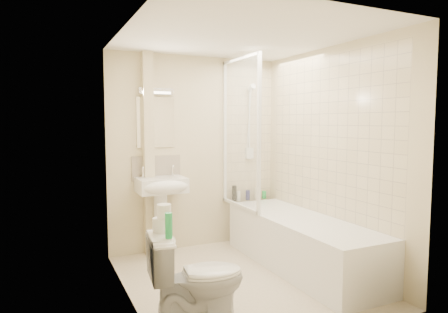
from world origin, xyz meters
name	(u,v)px	position (x,y,z in m)	size (l,w,h in m)	color
floor	(241,280)	(0.00, 0.00, 0.00)	(2.50, 2.50, 0.00)	beige
wall_back	(196,153)	(0.00, 1.25, 1.20)	(2.20, 0.02, 2.40)	beige
wall_left	(128,167)	(-1.10, 0.00, 1.20)	(0.02, 2.50, 2.40)	beige
wall_right	(330,157)	(1.10, 0.00, 1.20)	(0.02, 2.50, 2.40)	beige
ceiling	(242,36)	(0.00, 0.00, 2.40)	(2.20, 2.50, 0.02)	white
tile_back	(248,134)	(0.75, 1.24, 1.42)	(0.70, 0.01, 1.75)	beige
tile_right	(328,137)	(1.09, 0.03, 1.42)	(0.01, 2.10, 1.75)	beige
pipe_boxing	(149,155)	(-0.62, 1.19, 1.20)	(0.12, 0.12, 2.40)	beige
splashback	(156,168)	(-0.51, 1.24, 1.03)	(0.60, 0.01, 0.30)	beige
mirror	(156,122)	(-0.51, 1.24, 1.58)	(0.46, 0.01, 0.60)	white
strip_light	(156,91)	(-0.51, 1.22, 1.95)	(0.42, 0.07, 0.07)	silver
bathtub	(301,242)	(0.75, 0.03, 0.29)	(0.70, 2.10, 0.55)	white
shower_screen	(240,133)	(0.40, 0.80, 1.45)	(0.04, 0.92, 1.80)	white
shower_fixture	(250,125)	(0.75, 1.19, 1.55)	(0.10, 0.16, 0.99)	white
pedestal_sink	(162,194)	(-0.51, 1.01, 0.75)	(0.55, 0.50, 1.07)	white
bottle_black_a	(234,193)	(0.50, 1.16, 0.65)	(0.06, 0.06, 0.21)	black
bottle_white_a	(238,196)	(0.56, 1.16, 0.61)	(0.05, 0.05, 0.13)	white
bottle_blue	(248,195)	(0.70, 1.16, 0.61)	(0.06, 0.06, 0.13)	#131456
bottle_cream	(256,193)	(0.83, 1.16, 0.63)	(0.06, 0.06, 0.15)	beige
bottle_white_b	(257,195)	(0.84, 1.16, 0.61)	(0.05, 0.05, 0.12)	silver
bottle_green	(264,195)	(0.96, 1.16, 0.60)	(0.06, 0.06, 0.10)	green
toilet	(197,279)	(-0.72, -0.64, 0.37)	(0.78, 0.50, 0.75)	white
toilet_roll_lower	(161,225)	(-0.98, -0.54, 0.80)	(0.12, 0.12, 0.11)	white
toilet_roll_upper	(164,211)	(-0.95, -0.57, 0.91)	(0.11, 0.11, 0.11)	white
green_bottle	(169,226)	(-0.97, -0.73, 0.84)	(0.05, 0.05, 0.19)	green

